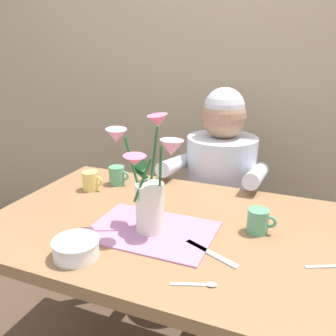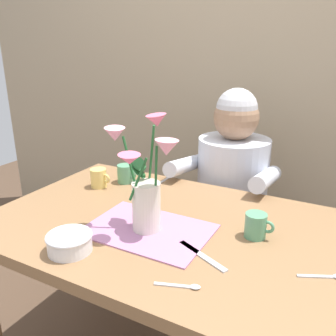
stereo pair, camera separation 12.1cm
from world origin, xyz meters
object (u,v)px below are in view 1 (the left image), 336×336
object	(u,v)px
dinner_knife	(211,253)
tea_cup	(117,175)
ceramic_bowl	(76,247)
ceramic_mug	(258,221)
seated_person	(219,202)
flower_vase	(149,184)
coffee_cup	(91,181)

from	to	relation	value
dinner_knife	tea_cup	distance (m)	0.65
tea_cup	dinner_knife	bearing A→B (deg)	-35.70
ceramic_bowl	ceramic_mug	world-z (taller)	ceramic_mug
seated_person	ceramic_bowl	xyz separation A→B (m)	(-0.20, -0.91, 0.21)
flower_vase	ceramic_mug	distance (m)	0.37
dinner_knife	tea_cup	size ratio (longest dim) A/B	2.04
seated_person	flower_vase	xyz separation A→B (m)	(-0.07, -0.69, 0.34)
flower_vase	tea_cup	size ratio (longest dim) A/B	4.02
seated_person	ceramic_mug	world-z (taller)	seated_person
seated_person	ceramic_mug	bearing A→B (deg)	-67.61
ceramic_bowl	ceramic_mug	bearing A→B (deg)	36.44
seated_person	dinner_knife	world-z (taller)	seated_person
flower_vase	tea_cup	bearing A→B (deg)	133.43
seated_person	flower_vase	world-z (taller)	seated_person
coffee_cup	seated_person	bearing A→B (deg)	46.63
dinner_knife	coffee_cup	distance (m)	0.66
seated_person	dinner_knife	xyz separation A→B (m)	(0.16, -0.75, 0.18)
dinner_knife	ceramic_mug	bearing A→B (deg)	84.62
seated_person	ceramic_bowl	distance (m)	0.95
ceramic_bowl	coffee_cup	distance (m)	0.50
flower_vase	dinner_knife	bearing A→B (deg)	-14.59
tea_cup	ceramic_mug	xyz separation A→B (m)	(0.63, -0.20, 0.00)
ceramic_bowl	ceramic_mug	distance (m)	0.57
seated_person	tea_cup	distance (m)	0.57
flower_vase	coffee_cup	distance (m)	0.45
ceramic_bowl	coffee_cup	bearing A→B (deg)	118.91
seated_person	dinner_knife	bearing A→B (deg)	-80.64
ceramic_mug	coffee_cup	bearing A→B (deg)	171.88
flower_vase	tea_cup	world-z (taller)	flower_vase
dinner_knife	seated_person	bearing A→B (deg)	126.53
ceramic_bowl	coffee_cup	size ratio (longest dim) A/B	1.46
seated_person	ceramic_bowl	bearing A→B (deg)	-104.84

